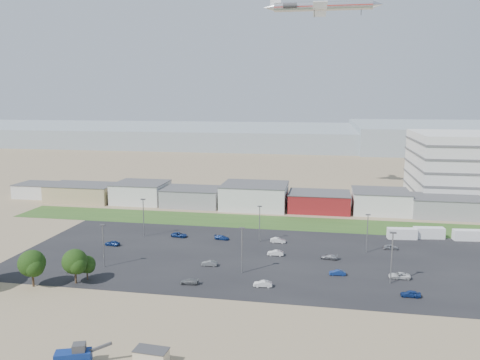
% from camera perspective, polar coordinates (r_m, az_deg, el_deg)
% --- Properties ---
extents(ground, '(700.00, 700.00, 0.00)m').
position_cam_1_polar(ground, '(94.67, -1.07, -13.18)').
color(ground, '#8B7358').
rests_on(ground, ground).
extents(parking_lot, '(120.00, 50.00, 0.01)m').
position_cam_1_polar(parking_lot, '(112.39, 3.51, -9.41)').
color(parking_lot, black).
rests_on(parking_lot, ground).
extents(grass_strip, '(160.00, 16.00, 0.02)m').
position_cam_1_polar(grass_strip, '(143.35, 3.05, -5.13)').
color(grass_strip, '#2D521E').
rests_on(grass_strip, ground).
extents(hills_backdrop, '(700.00, 200.00, 9.00)m').
position_cam_1_polar(hills_backdrop, '(402.36, 13.57, 4.93)').
color(hills_backdrop, gray).
rests_on(hills_backdrop, ground).
extents(building_row, '(170.00, 20.00, 8.00)m').
position_cam_1_polar(building_row, '(163.49, -2.01, -1.82)').
color(building_row, silver).
rests_on(building_row, ground).
extents(portable_shed, '(4.96, 2.80, 2.42)m').
position_cam_1_polar(portable_shed, '(71.38, -10.75, -20.45)').
color(portable_shed, beige).
rests_on(portable_shed, ground).
extents(telehandler, '(8.30, 5.09, 3.28)m').
position_cam_1_polar(telehandler, '(73.71, -19.68, -19.45)').
color(telehandler, navy).
rests_on(telehandler, ground).
extents(box_trailer_a, '(7.80, 3.14, 2.85)m').
position_cam_1_polar(box_trailer_a, '(133.47, 19.14, -6.18)').
color(box_trailer_a, silver).
rests_on(box_trailer_a, ground).
extents(box_trailer_b, '(8.12, 3.40, 2.96)m').
position_cam_1_polar(box_trailer_b, '(136.49, 22.04, -5.99)').
color(box_trailer_b, silver).
rests_on(box_trailer_b, ground).
extents(box_trailer_c, '(7.67, 3.06, 2.81)m').
position_cam_1_polar(box_trailer_c, '(138.74, 26.02, -6.06)').
color(box_trailer_c, silver).
rests_on(box_trailer_c, ground).
extents(tree_mid, '(5.68, 5.68, 8.52)m').
position_cam_1_polar(tree_mid, '(103.10, -24.02, -9.57)').
color(tree_mid, black).
rests_on(tree_mid, ground).
extents(tree_right, '(5.42, 5.42, 8.13)m').
position_cam_1_polar(tree_right, '(101.70, -19.48, -9.65)').
color(tree_right, black).
rests_on(tree_right, ground).
extents(tree_near, '(3.88, 3.88, 5.82)m').
position_cam_1_polar(tree_near, '(103.27, -18.18, -9.95)').
color(tree_near, black).
rests_on(tree_near, ground).
extents(lightpole_front_l, '(1.15, 0.48, 9.77)m').
position_cam_1_polar(lightpole_front_l, '(109.04, -16.30, -7.71)').
color(lightpole_front_l, slate).
rests_on(lightpole_front_l, ground).
extents(lightpole_front_m, '(1.19, 0.49, 10.08)m').
position_cam_1_polar(lightpole_front_m, '(101.21, 0.24, -8.57)').
color(lightpole_front_m, slate).
rests_on(lightpole_front_m, ground).
extents(lightpole_front_r, '(1.27, 0.53, 10.78)m').
position_cam_1_polar(lightpole_front_r, '(100.34, 18.01, -9.03)').
color(lightpole_front_r, slate).
rests_on(lightpole_front_r, ground).
extents(lightpole_back_l, '(1.23, 0.51, 10.44)m').
position_cam_1_polar(lightpole_back_l, '(129.98, -11.67, -4.53)').
color(lightpole_back_l, slate).
rests_on(lightpole_back_l, ground).
extents(lightpole_back_m, '(1.13, 0.47, 9.64)m').
position_cam_1_polar(lightpole_back_m, '(122.78, 2.40, -5.37)').
color(lightpole_back_m, slate).
rests_on(lightpole_back_m, ground).
extents(lightpole_back_r, '(1.13, 0.47, 9.57)m').
position_cam_1_polar(lightpole_back_r, '(118.46, 15.25, -6.30)').
color(lightpole_back_r, slate).
rests_on(lightpole_back_r, ground).
extents(airliner, '(43.36, 30.13, 12.60)m').
position_cam_1_polar(airliner, '(181.67, 10.05, 20.16)').
color(airliner, silver).
extents(parked_car_0, '(4.53, 2.24, 1.23)m').
position_cam_1_polar(parked_car_0, '(105.11, 18.86, -10.97)').
color(parked_car_0, silver).
rests_on(parked_car_0, ground).
extents(parked_car_1, '(3.58, 1.50, 1.15)m').
position_cam_1_polar(parked_car_1, '(103.51, 11.78, -10.99)').
color(parked_car_1, navy).
rests_on(parked_car_1, ground).
extents(parked_car_2, '(3.71, 1.50, 1.26)m').
position_cam_1_polar(parked_car_2, '(96.68, 20.07, -12.89)').
color(parked_car_2, navy).
rests_on(parked_car_2, ground).
extents(parked_car_3, '(3.85, 1.74, 1.09)m').
position_cam_1_polar(parked_car_3, '(97.41, -6.19, -12.20)').
color(parked_car_3, '#595B5E').
rests_on(parked_car_3, ground).
extents(parked_car_4, '(3.66, 1.40, 1.19)m').
position_cam_1_polar(parked_car_4, '(106.92, -3.77, -10.10)').
color(parked_car_4, '#595B5E').
rests_on(parked_car_4, ground).
extents(parked_car_5, '(4.00, 1.93, 1.32)m').
position_cam_1_polar(parked_car_5, '(124.99, -15.30, -7.43)').
color(parked_car_5, navy).
rests_on(parked_car_5, ground).
extents(parked_car_6, '(4.12, 2.05, 1.15)m').
position_cam_1_polar(parked_car_6, '(125.72, -2.23, -7.02)').
color(parked_car_6, navy).
rests_on(parked_car_6, ground).
extents(parked_car_7, '(3.91, 1.38, 1.29)m').
position_cam_1_polar(parked_car_7, '(113.66, 4.34, -8.85)').
color(parked_car_7, silver).
rests_on(parked_car_7, ground).
extents(parked_car_8, '(3.73, 1.68, 1.25)m').
position_cam_1_polar(parked_car_8, '(123.58, 17.90, -7.78)').
color(parked_car_8, '#A5A5AA').
rests_on(parked_car_8, ground).
extents(parked_car_9, '(4.60, 2.58, 1.21)m').
position_cam_1_polar(parked_car_9, '(128.94, -7.42, -6.65)').
color(parked_car_9, navy).
rests_on(parked_car_9, ground).
extents(parked_car_10, '(3.89, 1.81, 1.10)m').
position_cam_1_polar(parked_car_10, '(109.06, -19.51, -10.28)').
color(parked_car_10, silver).
rests_on(parked_car_10, ground).
extents(parked_car_11, '(4.02, 1.44, 1.32)m').
position_cam_1_polar(parked_car_11, '(123.36, 4.66, -7.33)').
color(parked_car_11, silver).
rests_on(parked_car_11, ground).
extents(parked_car_12, '(4.25, 2.19, 1.18)m').
position_cam_1_polar(parked_car_12, '(112.84, 10.79, -9.17)').
color(parked_car_12, '#A5A5AA').
rests_on(parked_car_12, ground).
extents(parked_car_13, '(3.84, 1.59, 1.24)m').
position_cam_1_polar(parked_car_13, '(95.71, 2.80, -12.52)').
color(parked_car_13, silver).
rests_on(parked_car_13, ground).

